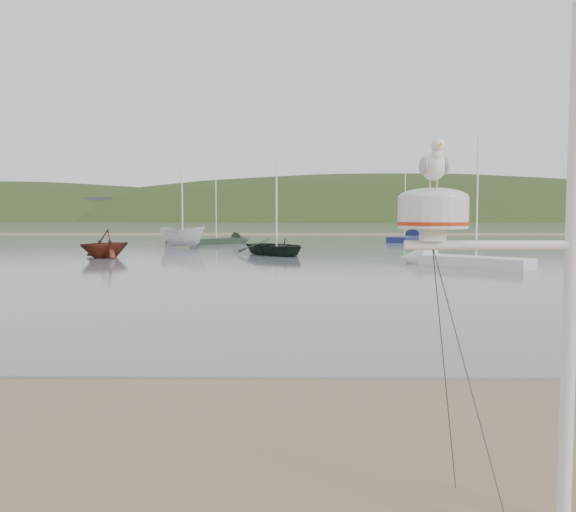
{
  "coord_description": "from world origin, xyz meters",
  "views": [
    {
      "loc": [
        2.62,
        -5.52,
        2.63
      ],
      "look_at": [
        2.54,
        1.0,
        2.18
      ],
      "focal_mm": 38.0,
      "sensor_mm": 36.0,
      "label": 1
    }
  ],
  "objects_px": {
    "boat_white": "(182,219)",
    "sailboat_blue_far": "(410,238)",
    "sailboat_white_near": "(442,260)",
    "boat_red": "(104,231)",
    "mast_rig": "(562,401)",
    "boat_dark": "(277,215)",
    "sailboat_dark_mid": "(230,240)"
  },
  "relations": [
    {
      "from": "boat_white",
      "to": "sailboat_blue_far",
      "type": "distance_m",
      "value": 22.8
    },
    {
      "from": "boat_white",
      "to": "sailboat_white_near",
      "type": "relative_size",
      "value": 0.64
    },
    {
      "from": "boat_red",
      "to": "sailboat_blue_far",
      "type": "xyz_separation_m",
      "value": [
        22.1,
        22.32,
        -1.33
      ]
    },
    {
      "from": "mast_rig",
      "to": "boat_dark",
      "type": "height_order",
      "value": "boat_dark"
    },
    {
      "from": "boat_dark",
      "to": "boat_white",
      "type": "distance_m",
      "value": 11.15
    },
    {
      "from": "boat_red",
      "to": "sailboat_blue_far",
      "type": "relative_size",
      "value": 0.45
    },
    {
      "from": "boat_red",
      "to": "boat_white",
      "type": "height_order",
      "value": "boat_white"
    },
    {
      "from": "boat_white",
      "to": "sailboat_blue_far",
      "type": "xyz_separation_m",
      "value": [
        19.48,
        11.67,
        -1.93
      ]
    },
    {
      "from": "boat_white",
      "to": "boat_red",
      "type": "bearing_deg",
      "value": -159.94
    },
    {
      "from": "mast_rig",
      "to": "sailboat_dark_mid",
      "type": "relative_size",
      "value": 0.85
    },
    {
      "from": "mast_rig",
      "to": "sailboat_dark_mid",
      "type": "xyz_separation_m",
      "value": [
        -7.67,
        48.16,
        -0.92
      ]
    },
    {
      "from": "boat_dark",
      "to": "boat_red",
      "type": "height_order",
      "value": "boat_dark"
    },
    {
      "from": "boat_dark",
      "to": "sailboat_white_near",
      "type": "xyz_separation_m",
      "value": [
        8.57,
        -7.02,
        -2.25
      ]
    },
    {
      "from": "mast_rig",
      "to": "sailboat_blue_far",
      "type": "bearing_deg",
      "value": 80.46
    },
    {
      "from": "sailboat_dark_mid",
      "to": "sailboat_blue_far",
      "type": "height_order",
      "value": "sailboat_blue_far"
    },
    {
      "from": "sailboat_white_near",
      "to": "mast_rig",
      "type": "bearing_deg",
      "value": -101.67
    },
    {
      "from": "sailboat_dark_mid",
      "to": "mast_rig",
      "type": "bearing_deg",
      "value": -80.96
    },
    {
      "from": "boat_dark",
      "to": "sailboat_dark_mid",
      "type": "distance_m",
      "value": 15.74
    },
    {
      "from": "boat_white",
      "to": "boat_dark",
      "type": "bearing_deg",
      "value": -104.62
    },
    {
      "from": "sailboat_white_near",
      "to": "sailboat_blue_far",
      "type": "xyz_separation_m",
      "value": [
        3.53,
        27.04,
        -0.0
      ]
    },
    {
      "from": "boat_dark",
      "to": "sailboat_blue_far",
      "type": "distance_m",
      "value": 23.49
    },
    {
      "from": "mast_rig",
      "to": "boat_white",
      "type": "height_order",
      "value": "mast_rig"
    },
    {
      "from": "boat_red",
      "to": "sailboat_dark_mid",
      "type": "distance_m",
      "value": 18.12
    },
    {
      "from": "boat_red",
      "to": "sailboat_white_near",
      "type": "xyz_separation_m",
      "value": [
        18.57,
        -4.72,
        -1.33
      ]
    },
    {
      "from": "boat_red",
      "to": "sailboat_dark_mid",
      "type": "height_order",
      "value": "sailboat_dark_mid"
    },
    {
      "from": "boat_dark",
      "to": "sailboat_dark_mid",
      "type": "height_order",
      "value": "sailboat_dark_mid"
    },
    {
      "from": "boat_white",
      "to": "mast_rig",
      "type": "bearing_deg",
      "value": -131.93
    },
    {
      "from": "mast_rig",
      "to": "sailboat_white_near",
      "type": "height_order",
      "value": "sailboat_white_near"
    },
    {
      "from": "boat_dark",
      "to": "boat_red",
      "type": "distance_m",
      "value": 10.3
    },
    {
      "from": "mast_rig",
      "to": "sailboat_white_near",
      "type": "distance_m",
      "value": 26.79
    },
    {
      "from": "mast_rig",
      "to": "sailboat_blue_far",
      "type": "relative_size",
      "value": 0.72
    },
    {
      "from": "boat_red",
      "to": "boat_white",
      "type": "xyz_separation_m",
      "value": [
        2.61,
        10.65,
        0.61
      ]
    }
  ]
}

